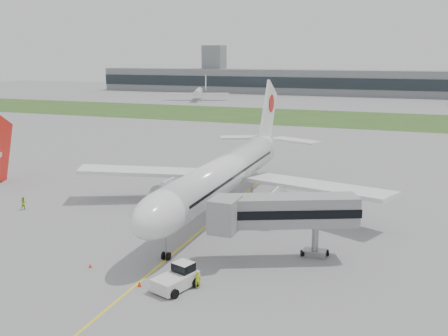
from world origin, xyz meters
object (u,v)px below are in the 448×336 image
(airliner, at_px, (227,172))
(jet_bridge, at_px, (280,212))
(pushback_tug, at_px, (178,277))
(ground_crew_near, at_px, (198,280))

(airliner, relative_size, jet_bridge, 3.50)
(airliner, relative_size, pushback_tug, 10.64)
(pushback_tug, relative_size, jet_bridge, 0.33)
(airliner, bearing_deg, pushback_tug, -80.88)
(airliner, xyz_separation_m, jet_bridge, (11.70, -15.46, -0.14))
(jet_bridge, bearing_deg, ground_crew_near, -143.90)
(pushback_tug, xyz_separation_m, jet_bridge, (7.60, 10.10, 4.46))
(jet_bridge, bearing_deg, pushback_tug, -150.11)
(airliner, xyz_separation_m, pushback_tug, (4.10, -25.56, -4.60))
(pushback_tug, bearing_deg, ground_crew_near, 33.50)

